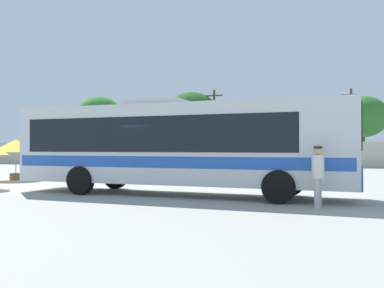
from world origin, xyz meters
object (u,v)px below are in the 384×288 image
attendant_by_bus_door (318,173)px  roadside_tree_midright (274,120)px  parked_car_second_red (129,158)px  vendor_umbrella_near_gate_yellow (16,146)px  roadside_tree_midleft (192,115)px  utility_pole_far (351,125)px  roadside_tree_right (363,117)px  coach_bus_silver_blue (175,144)px  utility_pole_near (214,125)px  roadside_tree_left (99,115)px  parked_car_leftmost_black (69,158)px

attendant_by_bus_door → roadside_tree_midright: 31.78m
parked_car_second_red → vendor_umbrella_near_gate_yellow: bearing=-89.0°
attendant_by_bus_door → roadside_tree_midleft: 33.22m
utility_pole_far → roadside_tree_midleft: roadside_tree_midleft is taller
vendor_umbrella_near_gate_yellow → roadside_tree_right: 33.10m
coach_bus_silver_blue → utility_pole_far: 28.86m
coach_bus_silver_blue → utility_pole_near: utility_pole_near is taller
roadside_tree_midright → roadside_tree_left: bearing=-179.7°
roadside_tree_midright → roadside_tree_right: 8.76m
coach_bus_silver_blue → attendant_by_bus_door: size_ratio=7.16×
utility_pole_far → roadside_tree_midright: 7.43m
parked_car_second_red → roadside_tree_midleft: size_ratio=0.56×
roadside_tree_left → roadside_tree_midright: (19.42, 0.10, -0.86)m
parked_car_leftmost_black → utility_pole_far: (25.65, 6.53, 3.04)m
utility_pole_far → roadside_tree_midleft: bearing=176.1°
attendant_by_bus_door → roadside_tree_left: bearing=125.9°
utility_pole_near → roadside_tree_midright: 6.12m
parked_car_leftmost_black → roadside_tree_midright: (18.44, 8.22, 3.77)m
coach_bus_silver_blue → roadside_tree_midleft: size_ratio=1.67×
coach_bus_silver_blue → roadside_tree_midright: roadside_tree_midright is taller
utility_pole_near → roadside_tree_left: bearing=174.7°
vendor_umbrella_near_gate_yellow → roadside_tree_midright: 27.31m
parked_car_leftmost_black → attendant_by_bus_door: bearing=-46.9°
coach_bus_silver_blue → vendor_umbrella_near_gate_yellow: 11.35m
vendor_umbrella_near_gate_yellow → utility_pole_near: utility_pole_near is taller
parked_car_leftmost_black → roadside_tree_left: roadside_tree_left is taller
vendor_umbrella_near_gate_yellow → utility_pole_far: (19.23, 22.67, 2.01)m
roadside_tree_left → roadside_tree_midright: size_ratio=1.13×
coach_bus_silver_blue → attendant_by_bus_door: coach_bus_silver_blue is taller
attendant_by_bus_door → roadside_tree_midleft: bearing=110.8°
roadside_tree_midleft → roadside_tree_right: size_ratio=1.11×
roadside_tree_midright → roadside_tree_right: (8.65, 1.30, 0.27)m
roadside_tree_midleft → roadside_tree_midright: 8.53m
utility_pole_near → utility_pole_far: utility_pole_near is taller
coach_bus_silver_blue → roadside_tree_midleft: 29.44m
vendor_umbrella_near_gate_yellow → utility_pole_far: size_ratio=0.34×
vendor_umbrella_near_gate_yellow → parked_car_leftmost_black: vendor_umbrella_near_gate_yellow is taller
vendor_umbrella_near_gate_yellow → parked_car_leftmost_black: size_ratio=0.59×
parked_car_leftmost_black → parked_car_second_red: (6.15, -0.11, 0.00)m
coach_bus_silver_blue → parked_car_leftmost_black: bearing=128.8°
coach_bus_silver_blue → utility_pole_far: size_ratio=1.74×
utility_pole_near → roadside_tree_midleft: bearing=164.0°
parked_car_second_red → roadside_tree_right: (20.95, 9.63, 4.05)m
coach_bus_silver_blue → utility_pole_near: bearing=98.7°
parked_car_second_red → roadside_tree_midleft: roadside_tree_midleft is taller
roadside_tree_left → attendant_by_bus_door: bearing=-54.1°
coach_bus_silver_blue → roadside_tree_right: bearing=71.2°
parked_car_leftmost_black → roadside_tree_midright: size_ratio=0.62×
parked_car_leftmost_black → roadside_tree_midleft: bearing=37.4°
roadside_tree_midleft → attendant_by_bus_door: bearing=-69.2°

